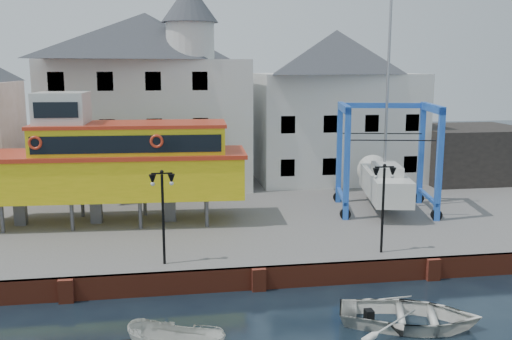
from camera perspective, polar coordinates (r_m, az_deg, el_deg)
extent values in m
plane|color=black|center=(25.24, 0.26, -11.91)|extent=(140.00, 140.00, 0.00)
cube|color=#5F5A56|center=(35.43, -2.62, -4.46)|extent=(44.00, 22.00, 1.00)
cube|color=maroon|center=(25.16, 0.21, -10.76)|extent=(44.00, 0.25, 1.00)
cube|color=maroon|center=(25.08, -18.45, -11.39)|extent=(0.60, 0.36, 1.00)
cube|color=maroon|center=(25.01, 0.28, -10.90)|extent=(0.60, 0.36, 1.00)
cube|color=maroon|center=(27.38, 17.27, -9.46)|extent=(0.60, 0.36, 1.00)
cube|color=silver|center=(41.76, -10.70, 4.61)|extent=(14.00, 8.00, 9.00)
pyramid|color=#373A40|center=(41.61, -10.99, 12.99)|extent=(14.00, 8.00, 3.20)
cube|color=black|center=(38.81, -18.85, -0.53)|extent=(1.00, 0.08, 1.20)
cube|color=black|center=(38.41, -14.44, -0.41)|extent=(1.00, 0.08, 1.20)
cube|color=black|center=(38.23, -9.96, -0.28)|extent=(1.00, 0.08, 1.20)
cube|color=black|center=(38.29, -5.47, -0.15)|extent=(1.00, 0.08, 1.20)
cube|color=black|center=(38.39, -19.11, 3.87)|extent=(1.00, 0.08, 1.20)
cube|color=black|center=(37.98, -14.65, 4.04)|extent=(1.00, 0.08, 1.20)
cube|color=black|center=(37.80, -10.11, 4.19)|extent=(1.00, 0.08, 1.20)
cube|color=black|center=(37.86, -5.55, 4.31)|extent=(1.00, 0.08, 1.20)
cube|color=black|center=(38.19, -19.38, 8.35)|extent=(1.00, 0.08, 1.20)
cube|color=black|center=(37.78, -14.86, 8.57)|extent=(1.00, 0.08, 1.20)
cube|color=black|center=(37.60, -10.25, 8.74)|extent=(1.00, 0.08, 1.20)
cube|color=black|center=(37.66, -5.63, 8.86)|extent=(1.00, 0.08, 1.20)
cylinder|color=silver|center=(39.22, -6.59, 12.70)|extent=(3.20, 3.20, 2.40)
cone|color=#373A40|center=(39.40, -6.67, 16.33)|extent=(3.80, 3.80, 2.60)
cube|color=silver|center=(44.18, 7.85, 4.35)|extent=(12.00, 8.00, 8.00)
pyramid|color=#373A40|center=(43.95, 8.04, 11.63)|extent=(12.00, 8.00, 3.20)
cube|color=black|center=(39.59, 3.18, 0.23)|extent=(1.00, 0.08, 1.20)
cube|color=black|center=(40.32, 7.35, 0.34)|extent=(1.00, 0.08, 1.20)
cube|color=black|center=(41.26, 11.35, 0.45)|extent=(1.00, 0.08, 1.20)
cube|color=black|center=(42.39, 15.16, 0.55)|extent=(1.00, 0.08, 1.20)
cube|color=black|center=(39.17, 3.22, 4.55)|extent=(1.00, 0.08, 1.20)
cube|color=black|center=(39.91, 7.45, 4.59)|extent=(1.00, 0.08, 1.20)
cube|color=black|center=(40.86, 11.50, 4.60)|extent=(1.00, 0.08, 1.20)
cube|color=black|center=(42.01, 15.35, 4.59)|extent=(1.00, 0.08, 1.20)
cube|color=black|center=(46.53, 20.39, 1.61)|extent=(8.00, 7.00, 4.00)
cylinder|color=black|center=(25.12, -9.26, -4.93)|extent=(0.12, 0.12, 4.00)
cube|color=black|center=(24.66, -9.40, -0.33)|extent=(0.90, 0.06, 0.06)
sphere|color=black|center=(24.65, -9.41, -0.17)|extent=(0.16, 0.16, 0.16)
cone|color=black|center=(24.72, -10.31, -0.97)|extent=(0.32, 0.32, 0.45)
sphere|color=silver|center=(24.76, -10.30, -1.38)|extent=(0.18, 0.18, 0.18)
cone|color=black|center=(24.71, -8.45, -0.92)|extent=(0.32, 0.32, 0.45)
sphere|color=silver|center=(24.75, -8.44, -1.33)|extent=(0.18, 0.18, 0.18)
cylinder|color=black|center=(26.95, 12.56, -3.99)|extent=(0.12, 0.12, 4.00)
cube|color=black|center=(26.53, 12.74, 0.30)|extent=(0.90, 0.06, 0.06)
sphere|color=black|center=(26.52, 12.74, 0.45)|extent=(0.16, 0.16, 0.16)
cone|color=black|center=(26.43, 11.91, -0.30)|extent=(0.32, 0.32, 0.45)
sphere|color=silver|center=(26.46, 11.89, -0.68)|extent=(0.18, 0.18, 0.18)
cone|color=black|center=(26.72, 13.51, -0.24)|extent=(0.32, 0.32, 0.45)
sphere|color=silver|center=(26.76, 13.49, -0.62)|extent=(0.18, 0.18, 0.18)
cylinder|color=#59595E|center=(32.51, -24.04, -4.45)|extent=(0.21, 0.21, 1.52)
cylinder|color=#59595E|center=(35.13, -22.64, -3.29)|extent=(0.21, 0.21, 1.52)
cylinder|color=#59595E|center=(31.59, -17.92, -4.46)|extent=(0.21, 0.21, 1.52)
cylinder|color=#59595E|center=(34.28, -16.96, -3.26)|extent=(0.21, 0.21, 1.52)
cylinder|color=#59595E|center=(31.04, -11.50, -4.42)|extent=(0.21, 0.21, 1.52)
cylinder|color=#59595E|center=(33.77, -11.05, -3.19)|extent=(0.21, 0.21, 1.52)
cylinder|color=#59595E|center=(30.89, -4.94, -4.31)|extent=(0.21, 0.21, 1.52)
cylinder|color=#59595E|center=(33.63, -5.03, -3.09)|extent=(0.21, 0.21, 1.52)
cube|color=#59595E|center=(33.67, -22.49, -3.85)|extent=(0.63, 0.54, 1.52)
cube|color=#59595E|center=(32.74, -15.68, -3.82)|extent=(0.63, 0.54, 1.52)
cube|color=#59595E|center=(32.29, -8.58, -3.74)|extent=(0.63, 0.54, 1.52)
cube|color=gold|center=(32.18, -14.07, -0.58)|extent=(14.34, 4.59, 2.22)
cube|color=red|center=(31.98, -14.17, 1.55)|extent=(14.65, 4.77, 0.22)
cube|color=gold|center=(31.75, -12.42, 2.86)|extent=(10.28, 3.97, 1.62)
cube|color=black|center=(30.03, -12.78, 2.52)|extent=(9.69, 0.58, 0.91)
cube|color=black|center=(33.47, -12.09, 3.33)|extent=(9.69, 0.58, 0.91)
cube|color=red|center=(31.65, -12.48, 4.47)|extent=(10.48, 4.08, 0.18)
cube|color=silver|center=(32.18, -18.84, 5.74)|extent=(2.76, 2.76, 1.84)
cube|color=black|center=(30.86, -19.39, 5.68)|extent=(2.21, 0.18, 0.81)
torus|color=red|center=(30.84, -21.23, 2.55)|extent=(0.71, 0.18, 0.71)
torus|color=red|center=(29.81, -9.91, 2.86)|extent=(0.71, 0.18, 0.71)
cube|color=#1A40B9|center=(32.12, 9.06, 0.54)|extent=(0.37, 0.37, 6.32)
cylinder|color=black|center=(32.72, 8.92, -4.37)|extent=(0.66, 0.35, 0.63)
cube|color=#1A40B9|center=(36.23, 8.32, 1.68)|extent=(0.37, 0.37, 6.32)
cylinder|color=black|center=(36.77, 8.20, -2.70)|extent=(0.66, 0.35, 0.63)
cube|color=#1A40B9|center=(33.09, 17.86, 0.46)|extent=(0.37, 0.37, 6.32)
cylinder|color=black|center=(33.67, 17.59, -4.31)|extent=(0.66, 0.35, 0.63)
cube|color=#1A40B9|center=(37.10, 16.18, 1.58)|extent=(0.37, 0.37, 6.32)
cylinder|color=black|center=(37.62, 15.96, -2.70)|extent=(0.66, 0.35, 0.63)
cube|color=#1A40B9|center=(33.83, 8.81, 6.17)|extent=(1.21, 4.48, 0.44)
cube|color=#1A40B9|center=(34.60, 8.56, -2.54)|extent=(1.12, 4.46, 0.19)
cube|color=#1A40B9|center=(34.75, 17.23, 5.94)|extent=(1.21, 4.48, 0.44)
cube|color=#1A40B9|center=(35.51, 16.78, -2.54)|extent=(1.12, 4.46, 0.19)
cube|color=#1A40B9|center=(36.26, 12.48, 6.32)|extent=(5.37, 1.39, 0.32)
cube|color=silver|center=(34.81, 12.77, -1.39)|extent=(3.39, 7.05, 1.44)
cone|color=silver|center=(38.70, 11.73, -0.18)|extent=(2.32, 1.83, 2.08)
cube|color=#59595E|center=(35.04, 12.71, -3.05)|extent=(0.54, 1.63, 0.63)
cube|color=silver|center=(34.19, 12.97, 0.08)|extent=(1.96, 2.94, 0.54)
cylinder|color=#99999E|center=(34.58, 13.02, 8.02)|extent=(0.19, 0.19, 9.93)
cube|color=black|center=(32.78, 13.47, 2.91)|extent=(4.74, 1.08, 0.05)
cube|color=black|center=(35.95, 12.50, 3.58)|extent=(4.74, 1.08, 0.05)
imported|color=silver|center=(22.81, 15.09, -14.82)|extent=(6.08, 5.15, 1.07)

